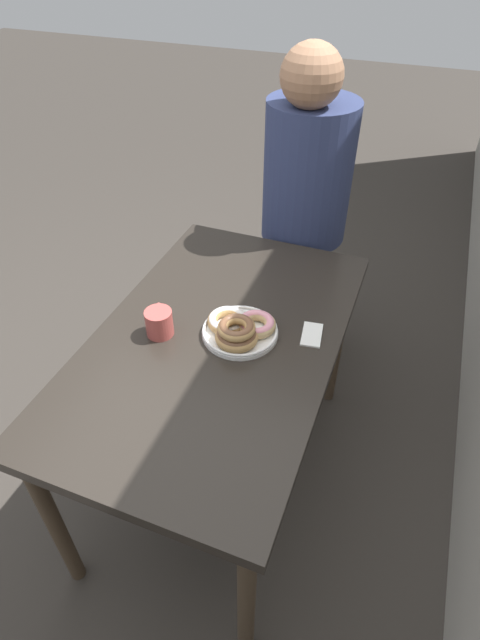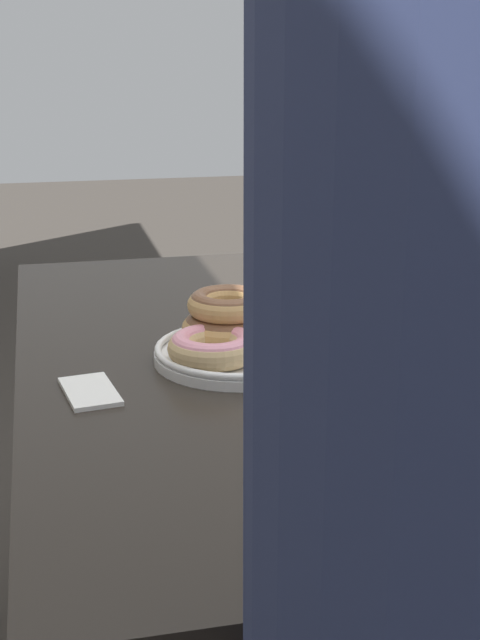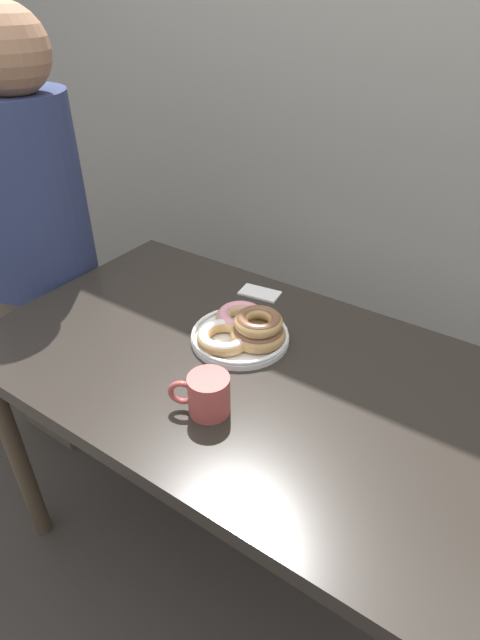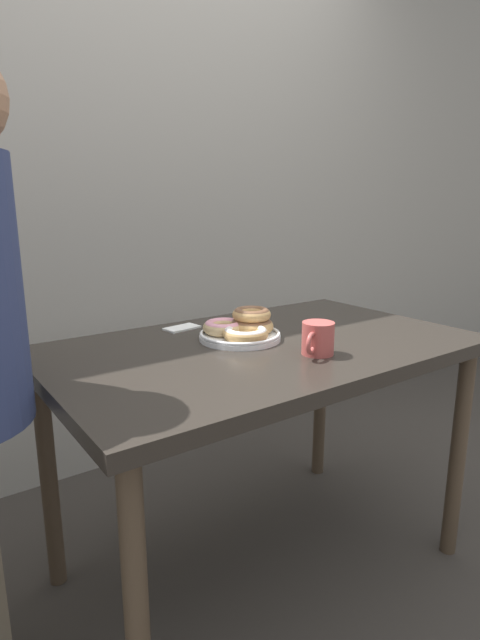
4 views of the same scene
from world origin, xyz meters
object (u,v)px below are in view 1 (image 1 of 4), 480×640
(dining_table, at_px, (217,355))
(coffee_mug, at_px, (159,322))
(napkin, at_px, (312,335))
(person_figure, at_px, (305,209))
(donut_plate, at_px, (239,328))

(dining_table, relative_size, coffee_mug, 10.62)
(napkin, bearing_deg, person_figure, -162.76)
(dining_table, bearing_deg, donut_plate, 112.61)
(dining_table, xyz_separation_m, donut_plate, (-0.03, 0.07, 0.12))
(donut_plate, distance_m, person_figure, 0.80)
(donut_plate, bearing_deg, dining_table, -67.39)
(coffee_mug, xyz_separation_m, napkin, (-0.16, 0.45, -0.04))
(dining_table, bearing_deg, napkin, 112.45)
(dining_table, relative_size, person_figure, 0.85)
(person_figure, bearing_deg, dining_table, -4.08)
(donut_plate, xyz_separation_m, napkin, (-0.09, 0.21, -0.03))
(dining_table, xyz_separation_m, coffee_mug, (0.05, -0.17, 0.13))
(donut_plate, xyz_separation_m, person_figure, (-0.80, -0.01, 0.02))
(dining_table, height_order, person_figure, person_figure)
(napkin, bearing_deg, donut_plate, -67.60)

